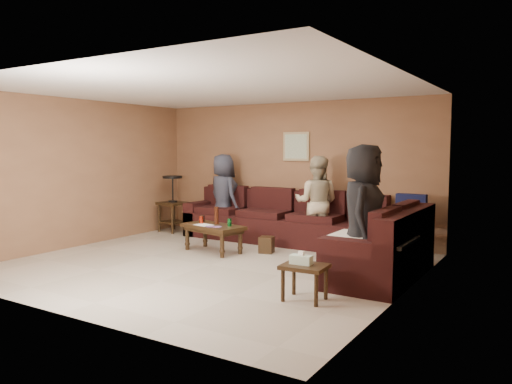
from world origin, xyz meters
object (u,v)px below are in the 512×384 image
Objects in this scene: person_middle at (317,202)px; person_left at (223,195)px; sectional_sofa at (308,232)px; person_right at (363,214)px; side_table_right at (304,269)px; end_table_left at (173,202)px; coffee_table at (213,229)px; waste_bin at (266,245)px.

person_left is at bearing -18.43° from person_middle.
person_right is at bearing -42.83° from sectional_sofa.
person_right reaches higher than person_left.
sectional_sofa is 2.14m from person_left.
person_left is at bearing 165.77° from sectional_sofa.
side_table_right is 1.19m from person_right.
end_table_left is at bearing 172.95° from sectional_sofa.
side_table_right is at bearing -65.10° from sectional_sofa.
person_right is at bearing 114.98° from person_middle.
sectional_sofa is at bearing -7.05° from end_table_left.
end_table_left is 1.17m from person_left.
coffee_table is 1.77m from person_middle.
person_right is at bearing -10.66° from coffee_table.
waste_bin is 1.13m from person_middle.
side_table_right is 4.20m from person_left.
person_middle is at bearing -160.18° from person_left.
coffee_table is 0.73× the size of person_left.
end_table_left is (-3.18, 0.39, 0.26)m from sectional_sofa.
person_left reaches higher than side_table_right.
person_left is 1.99m from person_middle.
sectional_sofa is at bearing 29.76° from coffee_table.
person_left is at bearing 149.00° from waste_bin.
person_right reaches higher than coffee_table.
person_left is at bearing 137.71° from side_table_right.
person_left reaches higher than coffee_table.
end_table_left is 5.03m from side_table_right.
sectional_sofa is 0.60m from person_middle.
side_table_right is 2.10× the size of waste_bin.
side_table_right is at bearing -32.38° from end_table_left.
side_table_right is 0.32× the size of person_right.
end_table_left is 4.32× the size of waste_bin.
sectional_sofa is at bearing 80.00° from person_middle.
end_table_left reaches higher than coffee_table.
coffee_table is 4.40× the size of waste_bin.
person_middle reaches higher than end_table_left.
person_middle is 0.90× the size of person_right.
waste_bin is at bearing -145.70° from sectional_sofa.
end_table_left is 2.78m from waste_bin.
waste_bin is 1.84m from person_left.
person_middle is (-1.10, 2.69, 0.42)m from side_table_right.
sectional_sofa is 0.69m from waste_bin.
person_right reaches higher than waste_bin.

